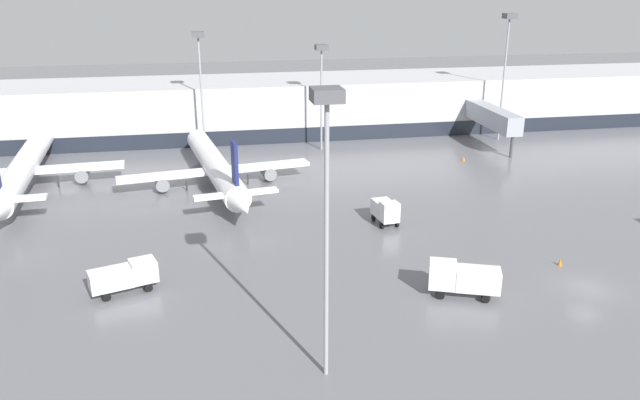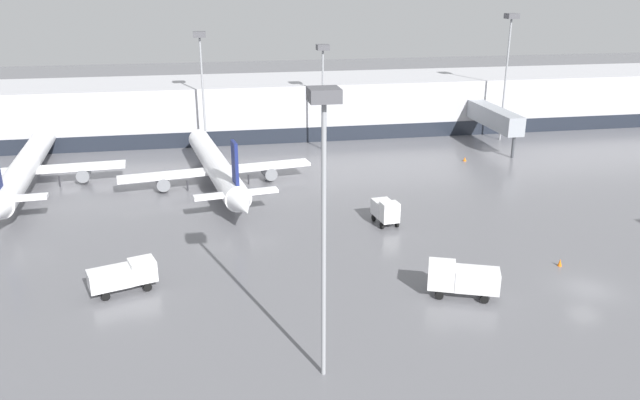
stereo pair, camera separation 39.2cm
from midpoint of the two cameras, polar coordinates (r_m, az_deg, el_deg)
The scene contains 13 objects.
ground_plane at distance 58.20m, azimuth 23.12°, elevation -7.44°, with size 320.00×320.00×0.00m, color slate.
terminal_building at distance 110.80m, azimuth 5.90°, elevation 8.90°, with size 160.00×31.07×9.00m.
parked_jet_0 at distance 79.65m, azimuth -9.65°, elevation 3.02°, with size 24.26×35.72×8.70m.
parked_jet_2 at distance 86.22m, azimuth -25.55°, elevation 2.76°, with size 24.04×39.65×10.09m.
service_truck_0 at distance 52.98m, azimuth 12.75°, elevation -6.93°, with size 6.06×3.83×2.94m.
service_truck_2 at distance 66.83m, azimuth 5.84°, elevation -0.92°, with size 2.32×3.99×2.81m.
service_truck_3 at distance 55.00m, azimuth -17.66°, elevation -6.60°, with size 5.83×3.61×2.52m.
traffic_cone_1 at distance 61.52m, azimuth 20.93°, elevation -5.30°, with size 0.39×0.39×0.70m.
traffic_cone_2 at distance 92.62m, azimuth 12.87°, elevation 3.70°, with size 0.50×0.50×0.59m.
apron_light_mast_1 at distance 94.08m, azimuth 0.01°, elevation 12.15°, with size 1.80×1.80×15.80m.
apron_light_mast_3 at distance 36.71m, azimuth 0.31°, elevation 3.90°, with size 1.80×1.80×19.08m.
apron_light_mast_4 at distance 93.94m, azimuth -11.10°, elevation 12.63°, with size 1.80×1.80×17.75m.
apron_light_mast_5 at distance 104.17m, azimuth 16.65°, elevation 13.65°, with size 1.80×1.80×19.86m.
Camera 1 is at (-31.26, -42.41, 24.92)m, focal length 35.00 mm.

